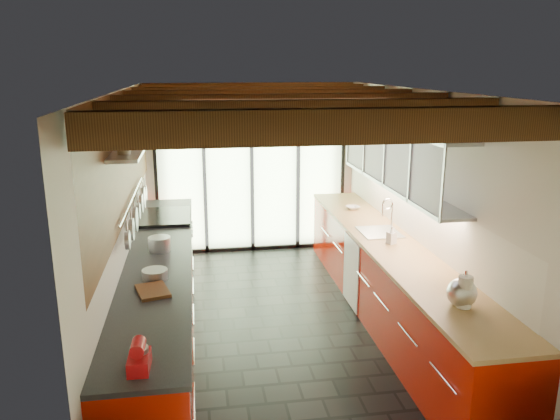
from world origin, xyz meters
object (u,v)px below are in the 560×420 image
Objects in this scene: bowl at (353,208)px; kettle at (462,291)px; soap_bottle at (392,235)px; paper_towel at (465,292)px; stand_mixer at (139,357)px.

kettle is at bearing -90.00° from bowl.
soap_bottle is at bearing -90.00° from bowl.
paper_towel is (0.00, -0.05, 0.01)m from kettle.
kettle is 1.74× the size of soap_bottle.
soap_bottle is (2.54, 2.23, 0.01)m from stand_mixer.
kettle is 1.64m from soap_bottle.
bowl is (0.00, 3.21, -0.11)m from paper_towel.
bowl is at bearing 90.00° from paper_towel.
stand_mixer is 1.23× the size of soap_bottle.
soap_bottle is 1.52m from bowl.
paper_towel is 1.76× the size of bowl.
paper_towel reaches higher than kettle.
kettle is 3.16m from bowl.
bowl is at bearing 90.00° from kettle.
soap_bottle is at bearing 90.00° from paper_towel.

